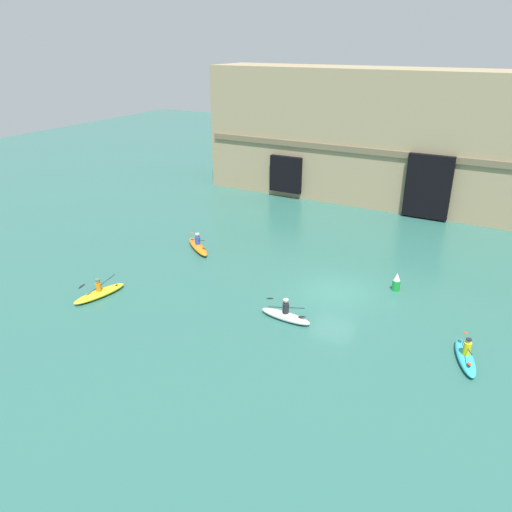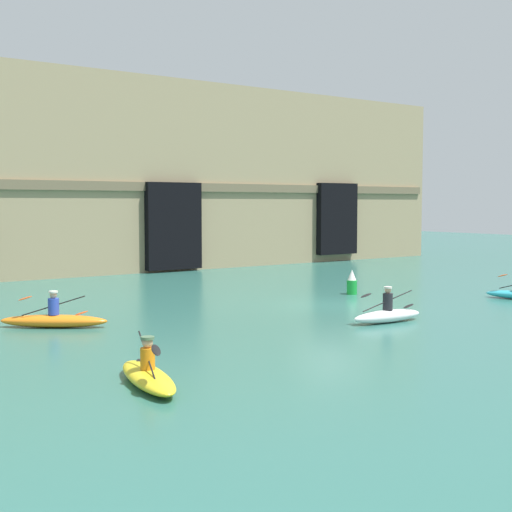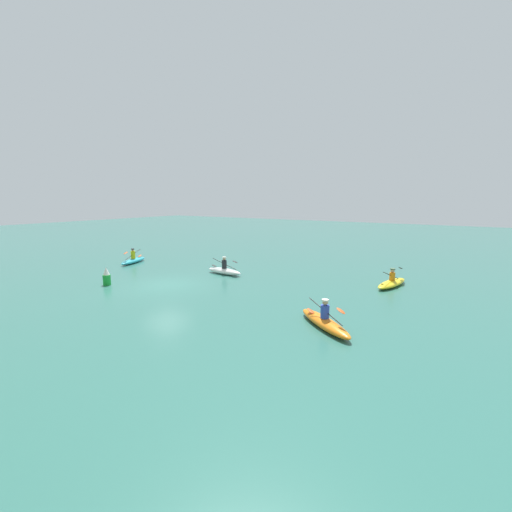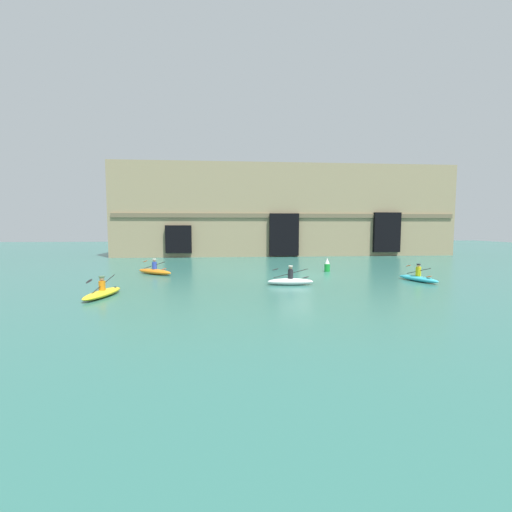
{
  "view_description": "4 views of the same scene",
  "coord_description": "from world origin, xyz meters",
  "px_view_note": "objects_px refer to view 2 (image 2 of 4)",
  "views": [
    {
      "loc": [
        8.19,
        -24.31,
        13.24
      ],
      "look_at": [
        -4.93,
        -0.45,
        1.39
      ],
      "focal_mm": 35.0,
      "sensor_mm": 36.0,
      "label": 1
    },
    {
      "loc": [
        -18.41,
        -20.55,
        3.94
      ],
      "look_at": [
        -3.83,
        -0.36,
        2.1
      ],
      "focal_mm": 50.0,
      "sensor_mm": 36.0,
      "label": 2
    },
    {
      "loc": [
        -15.17,
        13.81,
        5.11
      ],
      "look_at": [
        -5.61,
        -1.17,
        2.09
      ],
      "focal_mm": 24.0,
      "sensor_mm": 36.0,
      "label": 3
    },
    {
      "loc": [
        -5.07,
        -24.68,
        3.58
      ],
      "look_at": [
        -2.97,
        -0.23,
        1.47
      ],
      "focal_mm": 24.0,
      "sensor_mm": 36.0,
      "label": 4
    }
  ],
  "objects_px": {
    "kayak_yellow": "(148,375)",
    "marker_buoy": "(352,283)",
    "kayak_white": "(388,315)",
    "kayak_orange": "(54,320)"
  },
  "relations": [
    {
      "from": "kayak_yellow",
      "to": "marker_buoy",
      "type": "bearing_deg",
      "value": 133.33
    },
    {
      "from": "kayak_yellow",
      "to": "kayak_white",
      "type": "bearing_deg",
      "value": 116.79
    },
    {
      "from": "kayak_white",
      "to": "marker_buoy",
      "type": "bearing_deg",
      "value": 59.76
    },
    {
      "from": "kayak_white",
      "to": "kayak_yellow",
      "type": "relative_size",
      "value": 0.86
    },
    {
      "from": "kayak_orange",
      "to": "kayak_yellow",
      "type": "bearing_deg",
      "value": -58.64
    },
    {
      "from": "kayak_white",
      "to": "kayak_yellow",
      "type": "xyz_separation_m",
      "value": [
        -10.24,
        -2.72,
        -0.04
      ]
    },
    {
      "from": "kayak_white",
      "to": "marker_buoy",
      "type": "height_order",
      "value": "kayak_white"
    },
    {
      "from": "kayak_white",
      "to": "kayak_yellow",
      "type": "bearing_deg",
      "value": -161.14
    },
    {
      "from": "kayak_orange",
      "to": "kayak_yellow",
      "type": "relative_size",
      "value": 0.95
    },
    {
      "from": "kayak_orange",
      "to": "marker_buoy",
      "type": "bearing_deg",
      "value": 39.84
    }
  ]
}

